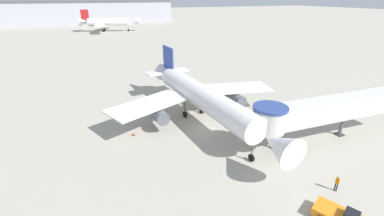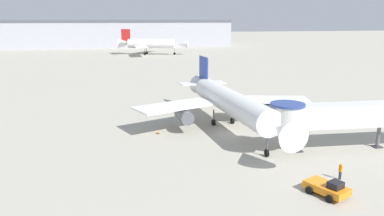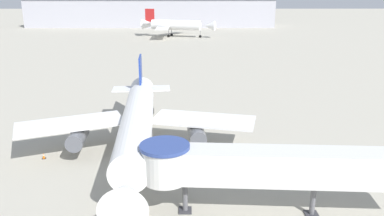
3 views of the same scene
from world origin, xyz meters
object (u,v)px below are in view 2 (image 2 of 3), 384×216
at_px(jet_bridge, 347,115).
at_px(background_jet_red_tail, 150,44).
at_px(traffic_cone_near_nose, 313,186).
at_px(ground_crew_marshaller, 341,170).
at_px(main_airplane, 229,102).
at_px(pushback_tug_orange, 328,188).
at_px(traffic_cone_port_wing, 158,132).

xyz_separation_m(jet_bridge, background_jet_red_tail, (-11.90, 130.16, 0.52)).
height_order(traffic_cone_near_nose, ground_crew_marshaller, ground_crew_marshaller).
bearing_deg(jet_bridge, ground_crew_marshaller, -121.95).
height_order(main_airplane, background_jet_red_tail, background_jet_red_tail).
xyz_separation_m(main_airplane, jet_bridge, (11.51, -11.55, 0.40)).
distance_m(pushback_tug_orange, background_jet_red_tail, 141.29).
xyz_separation_m(ground_crew_marshaller, background_jet_red_tail, (-6.15, 138.27, 3.91)).
bearing_deg(pushback_tug_orange, jet_bridge, 26.41).
bearing_deg(main_airplane, traffic_cone_port_wing, 178.49).
relative_size(traffic_cone_near_nose, traffic_cone_port_wing, 1.09).
bearing_deg(jet_bridge, main_airplane, 138.28).
bearing_deg(traffic_cone_near_nose, pushback_tug_orange, -64.75).
height_order(traffic_cone_port_wing, background_jet_red_tail, background_jet_red_tail).
height_order(main_airplane, jet_bridge, main_airplane).
xyz_separation_m(traffic_cone_near_nose, traffic_cone_port_wing, (-12.48, 20.63, -0.03)).
xyz_separation_m(main_airplane, traffic_cone_near_nose, (1.95, -21.22, -3.66)).
xyz_separation_m(jet_bridge, ground_crew_marshaller, (-5.75, -8.11, -3.40)).
bearing_deg(main_airplane, pushback_tug_orange, -88.14).
height_order(pushback_tug_orange, traffic_cone_near_nose, pushback_tug_orange).
relative_size(traffic_cone_near_nose, ground_crew_marshaller, 0.41).
distance_m(main_airplane, traffic_cone_port_wing, 11.17).
relative_size(pushback_tug_orange, traffic_cone_near_nose, 6.07).
bearing_deg(traffic_cone_port_wing, jet_bridge, -26.45).
xyz_separation_m(main_airplane, traffic_cone_port_wing, (-10.53, -0.58, -3.69)).
bearing_deg(main_airplane, jet_bridge, -49.78).
relative_size(jet_bridge, background_jet_red_tail, 0.72).
relative_size(main_airplane, traffic_cone_port_wing, 49.54).
height_order(jet_bridge, traffic_cone_port_wing, jet_bridge).
xyz_separation_m(pushback_tug_orange, traffic_cone_port_wing, (-13.12, 22.00, -0.41)).
height_order(main_airplane, ground_crew_marshaller, main_airplane).
relative_size(jet_bridge, traffic_cone_port_wing, 33.98).
relative_size(main_airplane, ground_crew_marshaller, 18.73).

